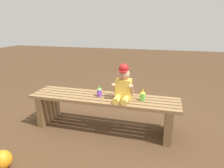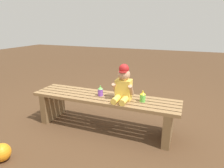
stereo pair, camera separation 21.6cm
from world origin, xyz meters
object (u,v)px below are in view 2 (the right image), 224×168
Objects in this scene: park_bench at (104,106)px; sippy_cup_left at (100,91)px; toy_ball at (2,152)px; child_figure at (123,85)px; sippy_cup_right at (143,97)px.

park_bench is 14.05× the size of sippy_cup_left.
child_figure is at bearing 45.59° from toy_ball.
sippy_cup_right is (0.51, 0.00, 0.00)m from sippy_cup_left.
toy_ball is at bearing -122.62° from sippy_cup_left.
sippy_cup_left is 0.51m from sippy_cup_right.
sippy_cup_right is 0.74× the size of toy_ball.
child_figure is 0.25m from sippy_cup_right.
park_bench is 10.42× the size of toy_ball.
sippy_cup_left and sippy_cup_right have the same top height.
park_bench is at bearing -179.12° from sippy_cup_right.
sippy_cup_left is at bearing 175.42° from child_figure.
child_figure is 3.26× the size of sippy_cup_right.
park_bench is at bearing -7.99° from sippy_cup_left.
child_figure is at bearing -173.91° from sippy_cup_right.
sippy_cup_left reaches higher than park_bench.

